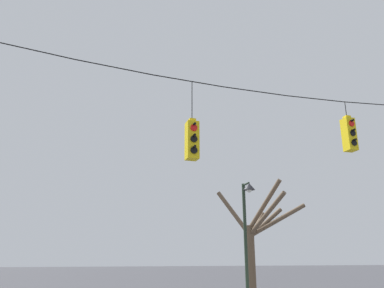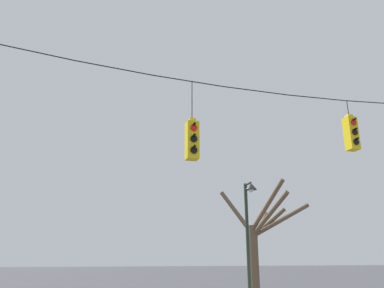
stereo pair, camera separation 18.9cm
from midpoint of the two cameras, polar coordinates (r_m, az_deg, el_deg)
span_wire at (r=12.00m, az=9.24°, el=8.50°), size 15.20×0.03×0.43m
traffic_light_near_right_pole at (r=10.56m, az=-0.51°, el=0.63°), size 0.34×0.58×2.39m
traffic_light_over_intersection at (r=13.30m, az=22.43°, el=1.39°), size 0.34×0.58×1.72m
street_lamp at (r=13.80m, az=8.03°, el=-11.47°), size 0.43×0.75×4.72m
bare_tree at (r=18.26m, az=9.35°, el=-14.48°), size 3.96×3.52×5.54m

